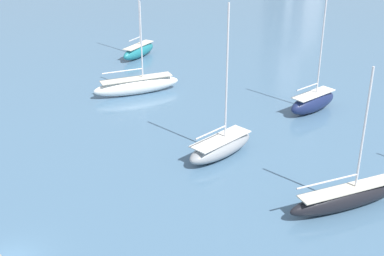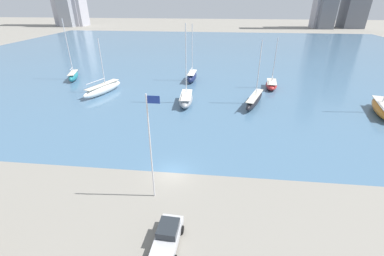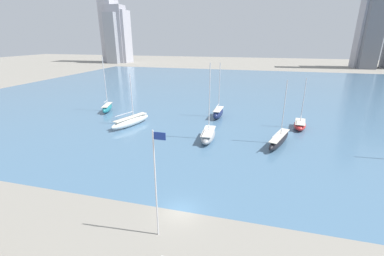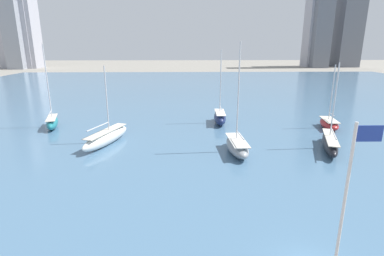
# 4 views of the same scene
# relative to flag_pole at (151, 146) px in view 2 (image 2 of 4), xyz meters

# --- Properties ---
(ground_plane) EXTENTS (500.00, 500.00, 0.00)m
(ground_plane) POSITION_rel_flag_pole_xyz_m (1.10, 4.08, -6.07)
(ground_plane) COLOR gray
(harbor_water) EXTENTS (180.00, 140.00, 0.00)m
(harbor_water) POSITION_rel_flag_pole_xyz_m (1.10, 74.08, -6.07)
(harbor_water) COLOR #476B89
(harbor_water) RESTS_ON ground_plane
(flag_pole) EXTENTS (1.24, 0.14, 11.18)m
(flag_pole) POSITION_rel_flag_pole_xyz_m (0.00, 0.00, 0.00)
(flag_pole) COLOR silver
(flag_pole) RESTS_ON ground_plane
(sailboat_navy) EXTENTS (2.42, 7.16, 13.20)m
(sailboat_navy) POSITION_rel_flag_pole_xyz_m (-0.64, 41.43, -4.88)
(sailboat_navy) COLOR #19234C
(sailboat_navy) RESTS_ON harbor_water
(sailboat_gray) EXTENTS (2.86, 8.14, 14.55)m
(sailboat_gray) POSITION_rel_flag_pole_xyz_m (-0.10, 26.04, -5.02)
(sailboat_gray) COLOR gray
(sailboat_gray) RESTS_ON harbor_water
(sailboat_orange) EXTENTS (4.62, 10.16, 13.31)m
(sailboat_orange) POSITION_rel_flag_pole_xyz_m (34.77, 24.93, -4.96)
(sailboat_orange) COLOR orange
(sailboat_orange) RESTS_ON harbor_water
(sailboat_red) EXTENTS (3.33, 6.66, 10.90)m
(sailboat_red) POSITION_rel_flag_pole_xyz_m (17.89, 37.66, -5.17)
(sailboat_red) COLOR #B72828
(sailboat_red) RESTS_ON harbor_water
(sailboat_teal) EXTENTS (3.85, 7.36, 14.23)m
(sailboat_teal) POSITION_rel_flag_pole_xyz_m (-30.17, 39.29, -4.98)
(sailboat_teal) COLOR #1E757F
(sailboat_teal) RESTS_ON harbor_water
(sailboat_black) EXTENTS (5.14, 10.43, 11.87)m
(sailboat_black) POSITION_rel_flag_pole_xyz_m (12.97, 27.04, -5.04)
(sailboat_black) COLOR black
(sailboat_black) RESTS_ON harbor_water
(sailboat_white) EXTENTS (5.45, 10.77, 11.29)m
(sailboat_white) POSITION_rel_flag_pole_xyz_m (-18.51, 30.08, -4.96)
(sailboat_white) COLOR white
(sailboat_white) RESTS_ON harbor_water
(parked_pickup_silver) EXTENTS (2.36, 4.79, 1.73)m
(parked_pickup_silver) POSITION_rel_flag_pole_xyz_m (2.43, -5.65, -5.22)
(parked_pickup_silver) COLOR #B7B7BC
(parked_pickup_silver) RESTS_ON ground_plane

